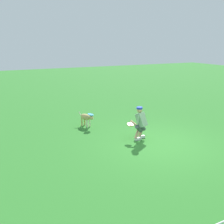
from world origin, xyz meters
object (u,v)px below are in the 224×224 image
at_px(dog, 86,118).
at_px(frisbee_held, 130,124).
at_px(person, 141,122).
at_px(frisbee_flying, 91,114).

height_order(dog, frisbee_held, frisbee_held).
height_order(person, frisbee_flying, person).
xyz_separation_m(dog, frisbee_held, (-1.04, 2.16, 0.20)).
bearing_deg(dog, frisbee_flying, 4.70).
relative_size(dog, frisbee_held, 3.66).
distance_m(frisbee_flying, frisbee_held, 2.12).
height_order(frisbee_flying, frisbee_held, frisbee_held).
height_order(person, dog, person).
bearing_deg(frisbee_held, frisbee_flying, -64.25).
bearing_deg(frisbee_flying, frisbee_held, 115.75).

